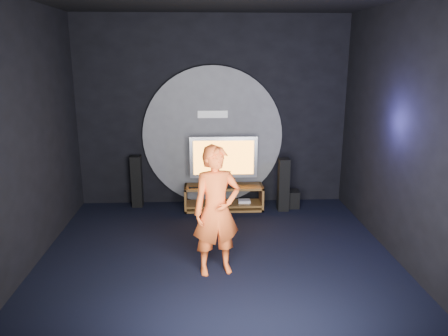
{
  "coord_description": "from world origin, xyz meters",
  "views": [
    {
      "loc": [
        -0.2,
        -5.6,
        2.8
      ],
      "look_at": [
        0.14,
        1.05,
        1.05
      ],
      "focal_mm": 35.0,
      "sensor_mm": 36.0,
      "label": 1
    }
  ],
  "objects_px": {
    "media_console": "(224,199)",
    "tower_speaker_left": "(137,181)",
    "subwoofer": "(291,199)",
    "tower_speaker_right": "(283,185)",
    "player": "(216,211)",
    "tv": "(224,159)"
  },
  "relations": [
    {
      "from": "media_console",
      "to": "tower_speaker_left",
      "type": "bearing_deg",
      "value": 171.31
    },
    {
      "from": "subwoofer",
      "to": "media_console",
      "type": "bearing_deg",
      "value": -177.96
    },
    {
      "from": "media_console",
      "to": "tower_speaker_left",
      "type": "xyz_separation_m",
      "value": [
        -1.62,
        0.25,
        0.29
      ]
    },
    {
      "from": "tower_speaker_right",
      "to": "player",
      "type": "xyz_separation_m",
      "value": [
        -1.3,
        -2.3,
        0.37
      ]
    },
    {
      "from": "tower_speaker_left",
      "to": "tower_speaker_right",
      "type": "relative_size",
      "value": 1.0
    },
    {
      "from": "tv",
      "to": "subwoofer",
      "type": "bearing_deg",
      "value": -1.02
    },
    {
      "from": "tower_speaker_left",
      "to": "subwoofer",
      "type": "distance_m",
      "value": 2.9
    },
    {
      "from": "subwoofer",
      "to": "player",
      "type": "bearing_deg",
      "value": -121.06
    },
    {
      "from": "player",
      "to": "tv",
      "type": "bearing_deg",
      "value": 72.04
    },
    {
      "from": "subwoofer",
      "to": "tower_speaker_right",
      "type": "bearing_deg",
      "value": -139.73
    },
    {
      "from": "tower_speaker_left",
      "to": "subwoofer",
      "type": "relative_size",
      "value": 3.03
    },
    {
      "from": "tower_speaker_left",
      "to": "subwoofer",
      "type": "xyz_separation_m",
      "value": [
        2.88,
        -0.2,
        -0.33
      ]
    },
    {
      "from": "tv",
      "to": "subwoofer",
      "type": "distance_m",
      "value": 1.48
    },
    {
      "from": "tower_speaker_right",
      "to": "player",
      "type": "distance_m",
      "value": 2.67
    },
    {
      "from": "media_console",
      "to": "tower_speaker_right",
      "type": "relative_size",
      "value": 1.49
    },
    {
      "from": "tv",
      "to": "subwoofer",
      "type": "xyz_separation_m",
      "value": [
        1.26,
        -0.02,
        -0.78
      ]
    },
    {
      "from": "tv",
      "to": "tower_speaker_right",
      "type": "relative_size",
      "value": 1.27
    },
    {
      "from": "tv",
      "to": "tower_speaker_right",
      "type": "height_order",
      "value": "tv"
    },
    {
      "from": "subwoofer",
      "to": "player",
      "type": "height_order",
      "value": "player"
    },
    {
      "from": "tower_speaker_right",
      "to": "player",
      "type": "relative_size",
      "value": 0.57
    },
    {
      "from": "tower_speaker_left",
      "to": "subwoofer",
      "type": "height_order",
      "value": "tower_speaker_left"
    },
    {
      "from": "tower_speaker_right",
      "to": "player",
      "type": "height_order",
      "value": "player"
    }
  ]
}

